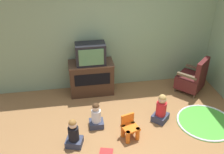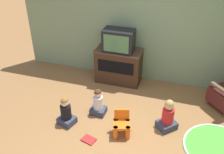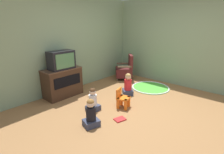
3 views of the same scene
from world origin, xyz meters
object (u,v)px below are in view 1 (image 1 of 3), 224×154
at_px(child_watching_right, 161,109).
at_px(child_watching_left, 96,117).
at_px(book, 106,152).
at_px(black_armchair, 192,79).
at_px(yellow_kid_chair, 130,129).
at_px(tv_cabinet, 91,77).
at_px(television, 90,54).
at_px(child_watching_center, 74,134).

bearing_deg(child_watching_right, child_watching_left, 133.45).
xyz_separation_m(child_watching_right, book, (-1.19, -0.69, -0.25)).
xyz_separation_m(black_armchair, yellow_kid_chair, (-1.76, -1.27, -0.14)).
bearing_deg(tv_cabinet, book, -88.62).
bearing_deg(tv_cabinet, television, -90.00).
relative_size(tv_cabinet, black_armchair, 1.15).
height_order(television, child_watching_center, television).
bearing_deg(child_watching_left, tv_cabinet, 90.05).
height_order(yellow_kid_chair, book, yellow_kid_chair).
bearing_deg(book, television, -72.51).
xyz_separation_m(black_armchair, book, (-2.24, -1.58, -0.32)).
bearing_deg(black_armchair, child_watching_center, -17.65).
xyz_separation_m(television, book, (0.05, -1.90, -0.98)).
xyz_separation_m(tv_cabinet, television, (-0.00, -0.04, 0.60)).
distance_m(television, child_watching_center, 1.85).
height_order(yellow_kid_chair, child_watching_left, child_watching_left).
relative_size(television, book, 2.42).
bearing_deg(child_watching_center, black_armchair, 41.69).
bearing_deg(television, child_watching_center, -106.59).
height_order(black_armchair, child_watching_center, black_armchair).
bearing_deg(tv_cabinet, child_watching_right, -45.25).
distance_m(child_watching_right, book, 1.40).
bearing_deg(book, yellow_kid_chair, -131.07).
relative_size(child_watching_center, child_watching_right, 0.93).
height_order(television, child_watching_left, television).
bearing_deg(child_watching_left, yellow_kid_chair, -33.52).
bearing_deg(black_armchair, television, -50.78).
height_order(black_armchair, child_watching_left, black_armchair).
xyz_separation_m(yellow_kid_chair, child_watching_right, (0.71, 0.38, 0.07)).
relative_size(black_armchair, child_watching_center, 1.54).
relative_size(child_watching_left, child_watching_center, 0.96).
distance_m(tv_cabinet, child_watching_center, 1.73).
bearing_deg(child_watching_left, television, 89.99).
bearing_deg(yellow_kid_chair, television, 92.03).
distance_m(yellow_kid_chair, child_watching_center, 1.01).
bearing_deg(child_watching_right, child_watching_center, 147.78).
bearing_deg(television, tv_cabinet, 90.00).
distance_m(television, yellow_kid_chair, 1.86).
height_order(tv_cabinet, child_watching_left, tv_cabinet).
bearing_deg(yellow_kid_chair, child_watching_center, 165.34).
bearing_deg(television, child_watching_left, -91.87).
xyz_separation_m(child_watching_left, child_watching_center, (-0.44, -0.43, 0.01)).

